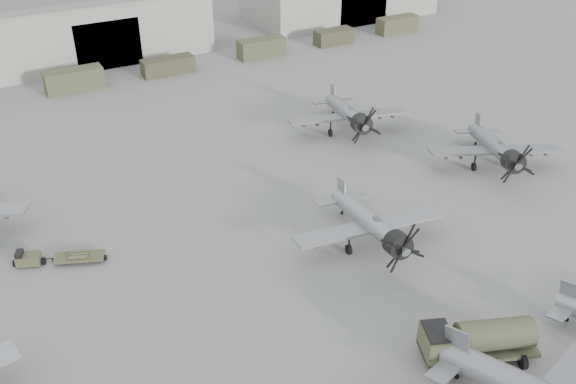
# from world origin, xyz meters

# --- Properties ---
(ground) EXTENTS (220.00, 220.00, 0.00)m
(ground) POSITION_xyz_m (0.00, 0.00, 0.00)
(ground) COLOR slate
(ground) RESTS_ON ground
(hangar_center) EXTENTS (29.00, 14.80, 8.70)m
(hangar_center) POSITION_xyz_m (0.00, 61.96, 4.37)
(hangar_center) COLOR gray
(hangar_center) RESTS_ON ground
(support_truck_3) EXTENTS (6.55, 2.20, 2.52)m
(support_truck_3) POSITION_xyz_m (-5.65, 50.00, 1.26)
(support_truck_3) COLOR #44482F
(support_truck_3) RESTS_ON ground
(support_truck_4) EXTENTS (6.40, 2.20, 1.98)m
(support_truck_4) POSITION_xyz_m (5.66, 50.00, 0.99)
(support_truck_4) COLOR #3B3A26
(support_truck_4) RESTS_ON ground
(support_truck_5) EXTENTS (6.23, 2.20, 2.40)m
(support_truck_5) POSITION_xyz_m (18.47, 50.00, 1.20)
(support_truck_5) COLOR #43462E
(support_truck_5) RESTS_ON ground
(support_truck_6) EXTENTS (5.42, 2.20, 2.01)m
(support_truck_6) POSITION_xyz_m (29.66, 50.00, 1.00)
(support_truck_6) COLOR #3A3A26
(support_truck_6) RESTS_ON ground
(support_truck_7) EXTENTS (6.12, 2.20, 2.28)m
(support_truck_7) POSITION_xyz_m (40.49, 50.00, 1.14)
(support_truck_7) COLOR #47462E
(support_truck_7) RESTS_ON ground
(aircraft_mid_2) EXTENTS (12.00, 10.80, 4.77)m
(aircraft_mid_2) POSITION_xyz_m (6.55, 7.97, 2.17)
(aircraft_mid_2) COLOR gray
(aircraft_mid_2) RESTS_ON ground
(aircraft_mid_3) EXTENTS (11.69, 10.60, 4.80)m
(aircraft_mid_3) POSITION_xyz_m (23.26, 12.59, 2.18)
(aircraft_mid_3) COLOR gray
(aircraft_mid_3) RESTS_ON ground
(aircraft_far_1) EXTENTS (12.21, 10.99, 4.87)m
(aircraft_far_1) POSITION_xyz_m (15.70, 25.05, 2.21)
(aircraft_far_1) COLOR gray
(aircraft_far_1) RESTS_ON ground
(fuel_tanker) EXTENTS (7.24, 4.61, 2.66)m
(fuel_tanker) POSITION_xyz_m (5.66, -4.05, 1.52)
(fuel_tanker) COLOR #40462E
(fuel_tanker) RESTS_ON ground
(tug_trailer) EXTENTS (6.11, 3.38, 1.23)m
(tug_trailer) POSITION_xyz_m (-14.92, 17.68, 0.46)
(tug_trailer) COLOR #44452D
(tug_trailer) RESTS_ON ground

